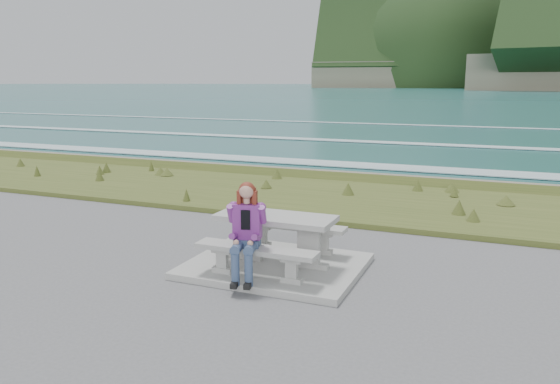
# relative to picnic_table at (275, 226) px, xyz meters

# --- Properties ---
(concrete_slab) EXTENTS (2.60, 2.10, 0.10)m
(concrete_slab) POSITION_rel_picnic_table_xyz_m (-0.00, 0.00, -0.63)
(concrete_slab) COLOR #9C9C97
(concrete_slab) RESTS_ON ground
(picnic_table) EXTENTS (1.80, 0.75, 0.75)m
(picnic_table) POSITION_rel_picnic_table_xyz_m (0.00, 0.00, 0.00)
(picnic_table) COLOR #9C9C97
(picnic_table) RESTS_ON concrete_slab
(bench_landward) EXTENTS (1.80, 0.35, 0.45)m
(bench_landward) POSITION_rel_picnic_table_xyz_m (0.00, -0.70, -0.23)
(bench_landward) COLOR #9C9C97
(bench_landward) RESTS_ON concrete_slab
(bench_seaward) EXTENTS (1.80, 0.35, 0.45)m
(bench_seaward) POSITION_rel_picnic_table_xyz_m (0.00, 0.70, -0.23)
(bench_seaward) COLOR #9C9C97
(bench_seaward) RESTS_ON concrete_slab
(grass_verge) EXTENTS (160.00, 4.50, 0.22)m
(grass_verge) POSITION_rel_picnic_table_xyz_m (-0.00, 5.00, -0.68)
(grass_verge) COLOR #394A1B
(grass_verge) RESTS_ON ground
(shore_drop) EXTENTS (160.00, 0.80, 2.20)m
(shore_drop) POSITION_rel_picnic_table_xyz_m (-0.00, 7.90, -0.68)
(shore_drop) COLOR #5F5847
(shore_drop) RESTS_ON ground
(ocean) EXTENTS (1600.00, 1600.00, 0.09)m
(ocean) POSITION_rel_picnic_table_xyz_m (-0.00, 25.09, -2.42)
(ocean) COLOR #205B5B
(ocean) RESTS_ON ground
(seated_woman) EXTENTS (0.52, 0.73, 1.37)m
(seated_woman) POSITION_rel_picnic_table_xyz_m (-0.10, -0.83, -0.08)
(seated_woman) COLOR navy
(seated_woman) RESTS_ON concrete_slab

